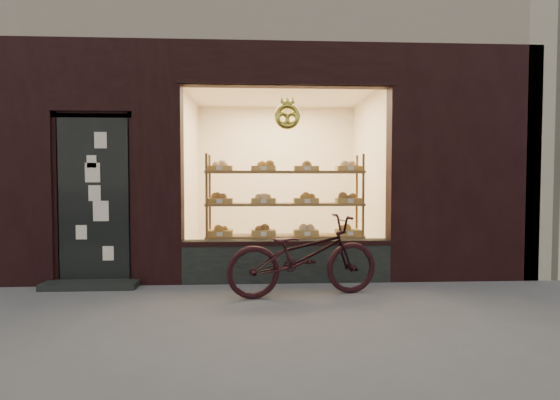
{
  "coord_description": "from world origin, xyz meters",
  "views": [
    {
      "loc": [
        0.07,
        -3.57,
        1.32
      ],
      "look_at": [
        0.36,
        2.0,
        1.08
      ],
      "focal_mm": 28.0,
      "sensor_mm": 36.0,
      "label": 1
    }
  ],
  "objects": [
    {
      "name": "ground",
      "position": [
        0.0,
        0.0,
        0.0
      ],
      "size": [
        90.0,
        90.0,
        0.0
      ],
      "primitive_type": "plane",
      "color": "slate"
    },
    {
      "name": "display_shelf",
      "position": [
        0.45,
        2.55,
        0.86
      ],
      "size": [
        2.2,
        0.45,
        1.7
      ],
      "color": "brown",
      "rests_on": "ground"
    },
    {
      "name": "bicycle",
      "position": [
        0.59,
        1.4,
        0.47
      ],
      "size": [
        1.86,
        0.93,
        0.93
      ],
      "primitive_type": "imported",
      "rotation": [
        0.0,
        0.0,
        1.75
      ],
      "color": "black",
      "rests_on": "ground"
    }
  ]
}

